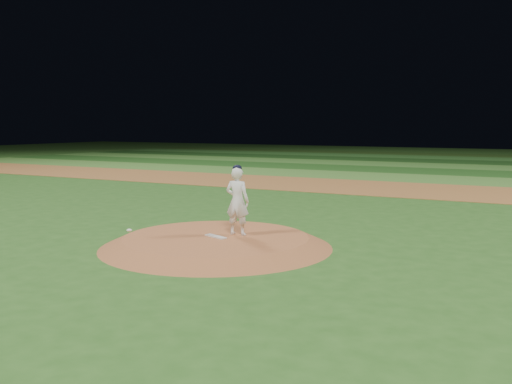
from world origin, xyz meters
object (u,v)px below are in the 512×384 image
pitching_rubber (216,236)px  rosin_bag (129,230)px  pitcher_on_mound (237,201)px  pitchers_mound (216,241)px

pitching_rubber → rosin_bag: rosin_bag is taller
rosin_bag → pitcher_on_mound: bearing=20.1°
pitcher_on_mound → pitchers_mound: bearing=-130.1°
rosin_bag → pitcher_on_mound: (2.56, 0.94, 0.79)m
pitching_rubber → rosin_bag: size_ratio=4.79×
pitching_rubber → pitcher_on_mound: size_ratio=0.39×
pitching_rubber → rosin_bag: bearing=-148.6°
pitchers_mound → pitching_rubber: size_ratio=8.45×
rosin_bag → pitchers_mound: bearing=13.4°
pitchers_mound → pitcher_on_mound: size_ratio=3.26×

